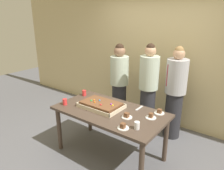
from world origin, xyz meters
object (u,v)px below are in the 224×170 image
(drink_cup_middle, at_px, (65,102))
(person_serving_front, at_px, (119,84))
(plated_slice_far_right, at_px, (127,116))
(party_table, at_px, (110,116))
(cake_server_utensil, at_px, (139,108))
(plated_slice_near_left, at_px, (123,127))
(person_green_shirt_behind, at_px, (148,90))
(drink_cup_far_end, at_px, (84,93))
(sheet_cake, at_px, (101,105))
(drink_cup_nearest, at_px, (137,125))
(plated_slice_far_left, at_px, (159,112))
(plated_slice_near_right, at_px, (151,117))
(person_striped_tie_right, at_px, (175,93))

(drink_cup_middle, distance_m, person_serving_front, 1.23)
(plated_slice_far_right, bearing_deg, party_table, 171.58)
(party_table, distance_m, cake_server_utensil, 0.47)
(plated_slice_near_left, bearing_deg, person_green_shirt_behind, 102.98)
(plated_slice_near_left, relative_size, drink_cup_far_end, 1.50)
(plated_slice_near_left, height_order, person_green_shirt_behind, person_green_shirt_behind)
(party_table, bearing_deg, cake_server_utensil, 45.88)
(plated_slice_far_right, xyz_separation_m, drink_cup_far_end, (-1.07, 0.27, 0.03))
(sheet_cake, bearing_deg, person_green_shirt_behind, 67.71)
(cake_server_utensil, bearing_deg, plated_slice_far_right, -87.90)
(plated_slice_far_right, xyz_separation_m, drink_cup_middle, (-1.04, -0.21, 0.03))
(plated_slice_far_right, xyz_separation_m, person_green_shirt_behind, (-0.16, 0.93, 0.08))
(drink_cup_far_end, relative_size, cake_server_utensil, 0.50)
(drink_cup_nearest, bearing_deg, drink_cup_far_end, 161.55)
(plated_slice_far_left, bearing_deg, plated_slice_near_right, -99.47)
(plated_slice_far_right, distance_m, drink_cup_nearest, 0.33)
(plated_slice_far_left, distance_m, person_striped_tie_right, 0.77)
(plated_slice_far_right, relative_size, person_serving_front, 0.09)
(party_table, distance_m, drink_cup_far_end, 0.78)
(person_serving_front, relative_size, person_striped_tie_right, 0.98)
(party_table, bearing_deg, drink_cup_middle, -159.69)
(party_table, height_order, person_striped_tie_right, person_striped_tie_right)
(drink_cup_nearest, xyz_separation_m, person_green_shirt_behind, (-0.43, 1.12, 0.05))
(party_table, xyz_separation_m, sheet_cake, (-0.18, 0.01, 0.13))
(plated_slice_far_right, bearing_deg, person_green_shirt_behind, 99.49)
(plated_slice_near_left, height_order, plated_slice_far_right, same)
(plated_slice_far_left, height_order, person_green_shirt_behind, person_green_shirt_behind)
(party_table, height_order, drink_cup_middle, drink_cup_middle)
(plated_slice_far_left, relative_size, person_green_shirt_behind, 0.09)
(party_table, xyz_separation_m, plated_slice_far_left, (0.64, 0.35, 0.12))
(person_striped_tie_right, bearing_deg, plated_slice_far_right, 22.58)
(person_striped_tie_right, bearing_deg, cake_server_utensil, 16.27)
(plated_slice_near_left, bearing_deg, person_serving_front, 126.52)
(drink_cup_far_end, bearing_deg, drink_cup_middle, -86.21)
(person_striped_tie_right, bearing_deg, drink_cup_far_end, -21.07)
(plated_slice_near_right, xyz_separation_m, drink_cup_nearest, (-0.01, -0.38, 0.03))
(sheet_cake, distance_m, person_striped_tie_right, 1.35)
(person_green_shirt_behind, bearing_deg, drink_cup_far_end, -31.48)
(plated_slice_far_right, xyz_separation_m, person_serving_front, (-0.82, 1.00, 0.05))
(party_table, distance_m, plated_slice_far_left, 0.74)
(cake_server_utensil, distance_m, person_striped_tie_right, 0.84)
(party_table, bearing_deg, sheet_cake, 176.75)
(party_table, distance_m, plated_slice_near_left, 0.57)
(drink_cup_middle, distance_m, person_striped_tie_right, 1.89)
(drink_cup_nearest, height_order, drink_cup_far_end, same)
(party_table, height_order, plated_slice_near_right, plated_slice_near_right)
(party_table, distance_m, plated_slice_far_right, 0.36)
(drink_cup_nearest, relative_size, person_green_shirt_behind, 0.06)
(plated_slice_near_right, xyz_separation_m, plated_slice_far_left, (0.03, 0.20, -0.00))
(plated_slice_far_left, relative_size, drink_cup_middle, 1.50)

